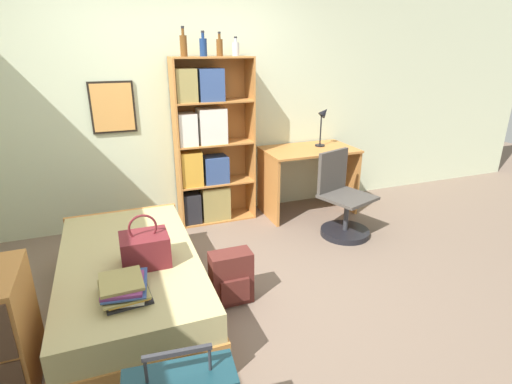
{
  "coord_description": "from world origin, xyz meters",
  "views": [
    {
      "loc": [
        -0.73,
        -2.71,
        1.89
      ],
      "look_at": [
        0.36,
        0.18,
        0.75
      ],
      "focal_mm": 28.0,
      "sensor_mm": 36.0,
      "label": 1
    }
  ],
  "objects_px": {
    "bed": "(132,282)",
    "bottle_clear": "(220,47)",
    "desk_lamp": "(323,119)",
    "bottle_blue": "(236,49)",
    "bookcase": "(206,148)",
    "desk": "(308,169)",
    "backpack": "(231,278)",
    "bottle_brown": "(203,47)",
    "bottle_green": "(183,45)",
    "handbag": "(145,249)",
    "desk_chair": "(343,210)",
    "book_stack_on_bed": "(125,288)"
  },
  "relations": [
    {
      "from": "bookcase",
      "to": "desk_chair",
      "type": "distance_m",
      "value": 1.6
    },
    {
      "from": "bottle_brown",
      "to": "bottle_blue",
      "type": "relative_size",
      "value": 1.26
    },
    {
      "from": "bookcase",
      "to": "bottle_green",
      "type": "height_order",
      "value": "bottle_green"
    },
    {
      "from": "bottle_green",
      "to": "desk",
      "type": "xyz_separation_m",
      "value": [
        1.36,
        -0.13,
        -1.37
      ]
    },
    {
      "from": "bottle_brown",
      "to": "desk_chair",
      "type": "relative_size",
      "value": 0.27
    },
    {
      "from": "book_stack_on_bed",
      "to": "backpack",
      "type": "distance_m",
      "value": 0.91
    },
    {
      "from": "handbag",
      "to": "desk",
      "type": "xyz_separation_m",
      "value": [
        2.0,
        1.42,
        -0.05
      ]
    },
    {
      "from": "bookcase",
      "to": "bottle_green",
      "type": "bearing_deg",
      "value": -169.01
    },
    {
      "from": "book_stack_on_bed",
      "to": "bottle_clear",
      "type": "xyz_separation_m",
      "value": [
        1.17,
        1.91,
        1.36
      ]
    },
    {
      "from": "bottle_green",
      "to": "desk",
      "type": "bearing_deg",
      "value": -5.38
    },
    {
      "from": "bottle_brown",
      "to": "bottle_blue",
      "type": "distance_m",
      "value": 0.37
    },
    {
      "from": "bottle_brown",
      "to": "bottle_green",
      "type": "bearing_deg",
      "value": -178.64
    },
    {
      "from": "bed",
      "to": "desk_lamp",
      "type": "distance_m",
      "value": 2.79
    },
    {
      "from": "handbag",
      "to": "book_stack_on_bed",
      "type": "bearing_deg",
      "value": -114.2
    },
    {
      "from": "bottle_green",
      "to": "backpack",
      "type": "distance_m",
      "value": 2.29
    },
    {
      "from": "bottle_brown",
      "to": "bookcase",
      "type": "bearing_deg",
      "value": 112.66
    },
    {
      "from": "bottle_green",
      "to": "backpack",
      "type": "height_order",
      "value": "bottle_green"
    },
    {
      "from": "bed",
      "to": "bookcase",
      "type": "bearing_deg",
      "value": 56.09
    },
    {
      "from": "bottle_clear",
      "to": "desk_chair",
      "type": "relative_size",
      "value": 0.26
    },
    {
      "from": "book_stack_on_bed",
      "to": "desk_chair",
      "type": "relative_size",
      "value": 0.42
    },
    {
      "from": "bed",
      "to": "bottle_brown",
      "type": "height_order",
      "value": "bottle_brown"
    },
    {
      "from": "bed",
      "to": "bottle_clear",
      "type": "bearing_deg",
      "value": 50.74
    },
    {
      "from": "bookcase",
      "to": "bottle_clear",
      "type": "bearing_deg",
      "value": -8.42
    },
    {
      "from": "bookcase",
      "to": "desk_chair",
      "type": "relative_size",
      "value": 2.04
    },
    {
      "from": "bookcase",
      "to": "bottle_clear",
      "type": "height_order",
      "value": "bottle_clear"
    },
    {
      "from": "bottle_green",
      "to": "bottle_brown",
      "type": "relative_size",
      "value": 1.16
    },
    {
      "from": "bed",
      "to": "backpack",
      "type": "height_order",
      "value": "bed"
    },
    {
      "from": "handbag",
      "to": "bottle_clear",
      "type": "relative_size",
      "value": 1.61
    },
    {
      "from": "book_stack_on_bed",
      "to": "bottle_blue",
      "type": "height_order",
      "value": "bottle_blue"
    },
    {
      "from": "bookcase",
      "to": "desk_chair",
      "type": "height_order",
      "value": "bookcase"
    },
    {
      "from": "bed",
      "to": "handbag",
      "type": "distance_m",
      "value": 0.41
    },
    {
      "from": "book_stack_on_bed",
      "to": "handbag",
      "type": "bearing_deg",
      "value": 65.8
    },
    {
      "from": "bottle_green",
      "to": "backpack",
      "type": "relative_size",
      "value": 0.66
    },
    {
      "from": "desk",
      "to": "backpack",
      "type": "relative_size",
      "value": 2.5
    },
    {
      "from": "bed",
      "to": "bottle_green",
      "type": "bearing_deg",
      "value": 60.91
    },
    {
      "from": "bottle_green",
      "to": "desk_chair",
      "type": "relative_size",
      "value": 0.32
    },
    {
      "from": "desk",
      "to": "bookcase",
      "type": "bearing_deg",
      "value": 172.09
    },
    {
      "from": "bottle_clear",
      "to": "bottle_blue",
      "type": "bearing_deg",
      "value": 20.6
    },
    {
      "from": "handbag",
      "to": "desk",
      "type": "bearing_deg",
      "value": 35.26
    },
    {
      "from": "bed",
      "to": "bottle_brown",
      "type": "distance_m",
      "value": 2.35
    },
    {
      "from": "bed",
      "to": "bottle_blue",
      "type": "distance_m",
      "value": 2.55
    },
    {
      "from": "bottle_green",
      "to": "bottle_blue",
      "type": "distance_m",
      "value": 0.56
    },
    {
      "from": "bottle_brown",
      "to": "backpack",
      "type": "xyz_separation_m",
      "value": [
        -0.23,
        -1.55,
        -1.67
      ]
    },
    {
      "from": "bed",
      "to": "bottle_brown",
      "type": "xyz_separation_m",
      "value": [
        0.96,
        1.37,
        1.65
      ]
    },
    {
      "from": "bottle_brown",
      "to": "bottle_clear",
      "type": "height_order",
      "value": "bottle_brown"
    },
    {
      "from": "bed",
      "to": "bottle_blue",
      "type": "relative_size",
      "value": 9.65
    },
    {
      "from": "desk",
      "to": "backpack",
      "type": "xyz_separation_m",
      "value": [
        -1.39,
        -1.42,
        -0.32
      ]
    },
    {
      "from": "handbag",
      "to": "desk_lamp",
      "type": "xyz_separation_m",
      "value": [
        2.2,
        1.48,
        0.52
      ]
    },
    {
      "from": "handbag",
      "to": "backpack",
      "type": "distance_m",
      "value": 0.71
    },
    {
      "from": "handbag",
      "to": "desk_lamp",
      "type": "bearing_deg",
      "value": 33.89
    }
  ]
}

